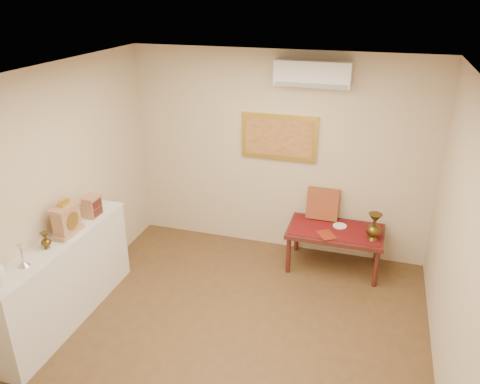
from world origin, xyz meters
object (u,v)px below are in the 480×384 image
at_px(brass_urn_tall, 374,224).
at_px(display_ledge, 65,280).
at_px(wooden_chest, 92,206).
at_px(low_table, 335,234).
at_px(mantel_clock, 67,220).

relative_size(brass_urn_tall, display_ledge, 0.21).
xyz_separation_m(wooden_chest, low_table, (2.65, 1.28, -0.62)).
bearing_deg(mantel_clock, display_ledge, -100.92).
bearing_deg(mantel_clock, wooden_chest, 90.43).
bearing_deg(brass_urn_tall, wooden_chest, -159.71).
height_order(mantel_clock, low_table, mantel_clock).
distance_m(display_ledge, mantel_clock, 0.68).
bearing_deg(brass_urn_tall, low_table, 164.56).
height_order(display_ledge, wooden_chest, wooden_chest).
distance_m(brass_urn_tall, mantel_clock, 3.52).
xyz_separation_m(brass_urn_tall, mantel_clock, (-3.10, -1.61, 0.39)).
relative_size(brass_urn_tall, wooden_chest, 1.72).
distance_m(display_ledge, wooden_chest, 0.86).
bearing_deg(mantel_clock, low_table, 33.23).
distance_m(brass_urn_tall, low_table, 0.55).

